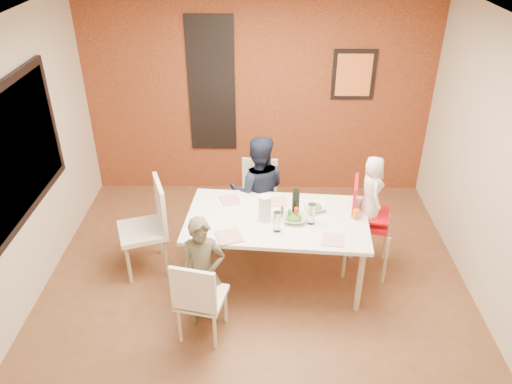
{
  "coord_description": "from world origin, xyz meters",
  "views": [
    {
      "loc": [
        0.07,
        -3.97,
        3.57
      ],
      "look_at": [
        0.0,
        0.3,
        1.05
      ],
      "focal_mm": 35.0,
      "sensor_mm": 36.0,
      "label": 1
    }
  ],
  "objects_px": {
    "high_chair": "(365,218)",
    "chair_near": "(198,297)",
    "chair_far": "(259,193)",
    "paper_towel_roll": "(265,208)",
    "wine_bottle": "(296,203)",
    "toddler": "(372,190)",
    "chair_left": "(150,222)",
    "child_far": "(258,191)",
    "dining_table": "(277,223)",
    "child_near": "(203,273)"
  },
  "relations": [
    {
      "from": "high_chair",
      "to": "chair_near",
      "type": "bearing_deg",
      "value": 134.32
    },
    {
      "from": "chair_far",
      "to": "paper_towel_roll",
      "type": "xyz_separation_m",
      "value": [
        0.07,
        -0.95,
        0.39
      ]
    },
    {
      "from": "wine_bottle",
      "to": "toddler",
      "type": "bearing_deg",
      "value": 8.52
    },
    {
      "from": "chair_left",
      "to": "toddler",
      "type": "relative_size",
      "value": 1.44
    },
    {
      "from": "chair_near",
      "to": "child_far",
      "type": "xyz_separation_m",
      "value": [
        0.51,
        1.56,
        0.18
      ]
    },
    {
      "from": "child_far",
      "to": "chair_left",
      "type": "bearing_deg",
      "value": 23.24
    },
    {
      "from": "chair_left",
      "to": "toddler",
      "type": "distance_m",
      "value": 2.35
    },
    {
      "from": "chair_far",
      "to": "chair_near",
      "type": "bearing_deg",
      "value": -101.39
    },
    {
      "from": "chair_left",
      "to": "paper_towel_roll",
      "type": "height_order",
      "value": "chair_left"
    },
    {
      "from": "dining_table",
      "to": "toddler",
      "type": "bearing_deg",
      "value": 10.03
    },
    {
      "from": "dining_table",
      "to": "chair_left",
      "type": "height_order",
      "value": "chair_left"
    },
    {
      "from": "high_chair",
      "to": "child_near",
      "type": "height_order",
      "value": "child_near"
    },
    {
      "from": "dining_table",
      "to": "chair_far",
      "type": "xyz_separation_m",
      "value": [
        -0.19,
        0.92,
        -0.19
      ]
    },
    {
      "from": "dining_table",
      "to": "chair_left",
      "type": "xyz_separation_m",
      "value": [
        -1.34,
        0.16,
        -0.11
      ]
    },
    {
      "from": "chair_near",
      "to": "high_chair",
      "type": "distance_m",
      "value": 1.97
    },
    {
      "from": "chair_left",
      "to": "child_near",
      "type": "relative_size",
      "value": 0.91
    },
    {
      "from": "wine_bottle",
      "to": "high_chair",
      "type": "bearing_deg",
      "value": 9.6
    },
    {
      "from": "chair_far",
      "to": "wine_bottle",
      "type": "xyz_separation_m",
      "value": [
        0.38,
        -0.86,
        0.4
      ]
    },
    {
      "from": "chair_near",
      "to": "child_near",
      "type": "bearing_deg",
      "value": -81.47
    },
    {
      "from": "chair_near",
      "to": "child_near",
      "type": "relative_size",
      "value": 0.77
    },
    {
      "from": "dining_table",
      "to": "toddler",
      "type": "distance_m",
      "value": 1.03
    },
    {
      "from": "chair_far",
      "to": "toddler",
      "type": "xyz_separation_m",
      "value": [
        1.16,
        -0.75,
        0.49
      ]
    },
    {
      "from": "chair_left",
      "to": "paper_towel_roll",
      "type": "xyz_separation_m",
      "value": [
        1.22,
        -0.19,
        0.32
      ]
    },
    {
      "from": "high_chair",
      "to": "child_far",
      "type": "relative_size",
      "value": 0.8
    },
    {
      "from": "chair_near",
      "to": "child_far",
      "type": "relative_size",
      "value": 0.66
    },
    {
      "from": "dining_table",
      "to": "chair_far",
      "type": "bearing_deg",
      "value": 101.91
    },
    {
      "from": "chair_left",
      "to": "high_chair",
      "type": "distance_m",
      "value": 2.28
    },
    {
      "from": "chair_far",
      "to": "paper_towel_roll",
      "type": "distance_m",
      "value": 1.03
    },
    {
      "from": "child_far",
      "to": "high_chair",
      "type": "bearing_deg",
      "value": 155.36
    },
    {
      "from": "chair_near",
      "to": "chair_far",
      "type": "xyz_separation_m",
      "value": [
        0.52,
        1.8,
        0.02
      ]
    },
    {
      "from": "dining_table",
      "to": "paper_towel_roll",
      "type": "xyz_separation_m",
      "value": [
        -0.13,
        -0.03,
        0.21
      ]
    },
    {
      "from": "chair_near",
      "to": "chair_left",
      "type": "relative_size",
      "value": 0.84
    },
    {
      "from": "dining_table",
      "to": "high_chair",
      "type": "xyz_separation_m",
      "value": [
        0.93,
        0.18,
        -0.05
      ]
    },
    {
      "from": "wine_bottle",
      "to": "paper_towel_roll",
      "type": "distance_m",
      "value": 0.32
    },
    {
      "from": "child_near",
      "to": "toddler",
      "type": "xyz_separation_m",
      "value": [
        1.66,
        0.82,
        0.43
      ]
    },
    {
      "from": "chair_far",
      "to": "paper_towel_roll",
      "type": "height_order",
      "value": "paper_towel_roll"
    },
    {
      "from": "high_chair",
      "to": "child_near",
      "type": "distance_m",
      "value": 1.83
    },
    {
      "from": "chair_near",
      "to": "paper_towel_roll",
      "type": "height_order",
      "value": "paper_towel_roll"
    },
    {
      "from": "child_near",
      "to": "wine_bottle",
      "type": "relative_size",
      "value": 3.93
    },
    {
      "from": "chair_left",
      "to": "child_far",
      "type": "distance_m",
      "value": 1.26
    },
    {
      "from": "chair_left",
      "to": "wine_bottle",
      "type": "height_order",
      "value": "wine_bottle"
    },
    {
      "from": "child_far",
      "to": "toddler",
      "type": "xyz_separation_m",
      "value": [
        1.16,
        -0.51,
        0.33
      ]
    },
    {
      "from": "chair_near",
      "to": "toddler",
      "type": "relative_size",
      "value": 1.21
    },
    {
      "from": "chair_left",
      "to": "wine_bottle",
      "type": "bearing_deg",
      "value": 66.19
    },
    {
      "from": "chair_left",
      "to": "child_far",
      "type": "xyz_separation_m",
      "value": [
        1.14,
        0.52,
        0.09
      ]
    },
    {
      "from": "wine_bottle",
      "to": "paper_towel_roll",
      "type": "bearing_deg",
      "value": -164.26
    },
    {
      "from": "child_far",
      "to": "chair_near",
      "type": "bearing_deg",
      "value": 70.8
    },
    {
      "from": "chair_far",
      "to": "child_near",
      "type": "distance_m",
      "value": 1.65
    },
    {
      "from": "chair_far",
      "to": "child_far",
      "type": "xyz_separation_m",
      "value": [
        -0.01,
        -0.24,
        0.17
      ]
    },
    {
      "from": "dining_table",
      "to": "wine_bottle",
      "type": "relative_size",
      "value": 6.49
    }
  ]
}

